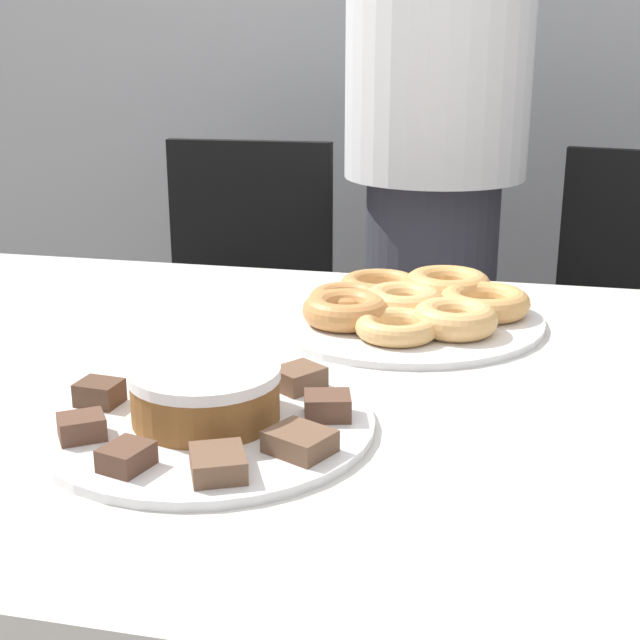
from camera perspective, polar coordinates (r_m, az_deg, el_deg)
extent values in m
cube|color=silver|center=(1.07, -0.26, -4.46)|extent=(1.85, 0.99, 0.03)
cylinder|color=#383842|center=(2.08, 6.87, -2.54)|extent=(0.29, 0.29, 0.85)
cylinder|color=white|center=(1.96, 7.72, 18.84)|extent=(0.39, 0.39, 0.67)
cylinder|color=black|center=(2.22, -5.41, -13.01)|extent=(0.44, 0.44, 0.01)
cylinder|color=#262626|center=(2.12, -5.59, -7.78)|extent=(0.06, 0.06, 0.43)
cube|color=black|center=(2.03, -5.78, -1.73)|extent=(0.46, 0.46, 0.04)
cube|color=black|center=(2.16, -4.46, 5.83)|extent=(0.40, 0.05, 0.42)
cylinder|color=black|center=(2.15, 18.01, -15.05)|extent=(0.44, 0.44, 0.01)
cylinder|color=#262626|center=(2.04, 18.61, -9.72)|extent=(0.06, 0.06, 0.43)
cube|color=black|center=(1.95, 19.28, -3.50)|extent=(0.52, 0.52, 0.04)
cylinder|color=white|center=(0.94, -7.26, -6.55)|extent=(0.35, 0.35, 0.01)
cylinder|color=white|center=(1.27, 5.31, 0.10)|extent=(0.40, 0.40, 0.01)
cylinder|color=brown|center=(0.93, -7.33, -5.00)|extent=(0.15, 0.15, 0.04)
cylinder|color=white|center=(0.92, -7.40, -3.35)|extent=(0.16, 0.16, 0.01)
cube|color=brown|center=(0.85, -1.29, -7.77)|extent=(0.07, 0.07, 0.02)
cube|color=brown|center=(0.93, 0.48, -5.51)|extent=(0.06, 0.05, 0.03)
cube|color=brown|center=(1.00, -1.38, -3.73)|extent=(0.07, 0.07, 0.02)
cube|color=#513828|center=(1.04, -5.50, -2.94)|extent=(0.05, 0.05, 0.02)
cube|color=brown|center=(1.04, -10.21, -3.31)|extent=(0.06, 0.06, 0.02)
cube|color=#513828|center=(0.99, -13.93, -4.54)|extent=(0.05, 0.04, 0.03)
cube|color=brown|center=(0.91, -15.01, -6.62)|extent=(0.06, 0.06, 0.02)
cube|color=brown|center=(0.84, -12.28, -8.55)|extent=(0.05, 0.05, 0.02)
cube|color=brown|center=(0.82, -6.55, -9.09)|extent=(0.07, 0.07, 0.02)
torus|color=#E5AD66|center=(1.27, 5.34, 1.15)|extent=(0.12, 0.12, 0.04)
torus|color=#C68447|center=(1.29, 1.73, 1.34)|extent=(0.11, 0.11, 0.03)
torus|color=#C68447|center=(1.22, 1.90, 0.62)|extent=(0.12, 0.12, 0.04)
torus|color=#E5AD66|center=(1.17, 4.93, -0.45)|extent=(0.11, 0.11, 0.03)
torus|color=#E5AD66|center=(1.20, 8.61, 0.07)|extent=(0.12, 0.12, 0.04)
torus|color=tan|center=(1.29, 10.46, 1.12)|extent=(0.13, 0.13, 0.04)
torus|color=tan|center=(1.36, 8.15, 2.23)|extent=(0.13, 0.13, 0.04)
torus|color=#D18E4C|center=(1.37, 3.84, 2.23)|extent=(0.12, 0.12, 0.03)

